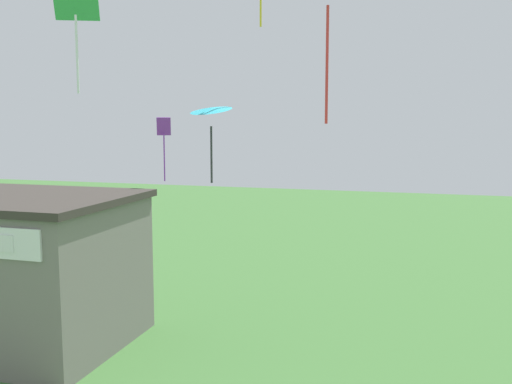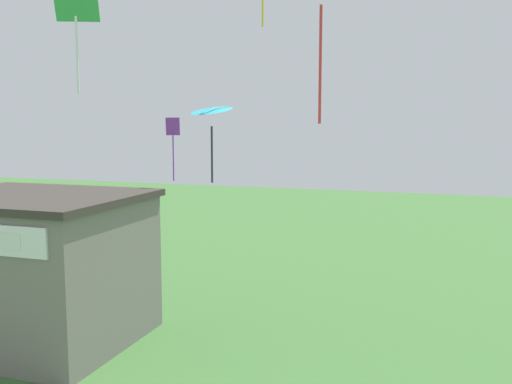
# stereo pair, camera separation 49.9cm
# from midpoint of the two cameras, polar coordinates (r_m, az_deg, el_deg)

# --- Properties ---
(seaside_building) EXTENTS (7.23, 5.88, 5.12)m
(seaside_building) POSITION_cam_midpoint_polar(r_m,az_deg,el_deg) (21.17, -20.81, -7.06)
(seaside_building) COLOR slate
(seaside_building) RESTS_ON ground_plane
(kite_purple_streamer) EXTENTS (0.61, 0.50, 2.44)m
(kite_purple_streamer) POSITION_cam_midpoint_polar(r_m,az_deg,el_deg) (22.21, -7.67, 5.39)
(kite_purple_streamer) COLOR purple
(kite_cyan_delta) EXTENTS (1.22, 1.21, 1.88)m
(kite_cyan_delta) POSITION_cam_midpoint_polar(r_m,az_deg,el_deg) (13.51, -3.41, 8.09)
(kite_cyan_delta) COLOR #2DB2C6
(kite_green_diamond) EXTENTS (1.05, 0.86, 2.67)m
(kite_green_diamond) POSITION_cam_midpoint_polar(r_m,az_deg,el_deg) (12.93, -16.54, 17.87)
(kite_green_diamond) COLOR green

